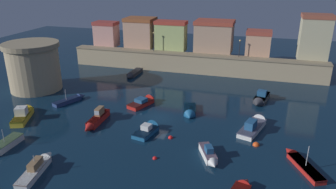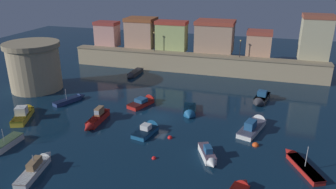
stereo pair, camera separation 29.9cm
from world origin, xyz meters
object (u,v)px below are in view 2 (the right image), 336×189
moored_boat_12 (299,162)px  moored_boat_10 (145,101)px  moored_boat_11 (96,119)px  moored_boat_5 (134,74)px  quay_lamp_0 (154,39)px  moored_boat_0 (37,166)px  moored_boat_1 (261,99)px  moored_boat_4 (3,146)px  mooring_buoy_2 (170,138)px  moored_boat_3 (190,112)px  moored_boat_7 (149,129)px  quay_lamp_1 (240,46)px  moored_boat_8 (208,155)px  moored_boat_9 (254,125)px  moored_boat_6 (24,113)px  moored_boat_2 (72,99)px  mooring_buoy_0 (255,146)px  mooring_buoy_1 (154,159)px  fortress_tower (34,66)px

moored_boat_12 → moored_boat_10: bearing=36.9°
moored_boat_10 → moored_boat_11: 9.02m
moored_boat_5 → quay_lamp_0: bearing=156.6°
moored_boat_0 → moored_boat_1: size_ratio=1.13×
moored_boat_4 → moored_boat_10: 20.26m
moored_boat_4 → mooring_buoy_2: moored_boat_4 is taller
moored_boat_0 → moored_boat_3: 21.31m
moored_boat_4 → moored_boat_7: bearing=121.2°
quay_lamp_1 → moored_boat_8: 31.02m
moored_boat_3 → moored_boat_11: bearing=-72.1°
quay_lamp_1 → moored_boat_11: (-16.13, -26.12, -5.40)m
moored_boat_5 → moored_boat_12: size_ratio=0.93×
moored_boat_11 → moored_boat_8: bearing=72.4°
moored_boat_5 → moored_boat_9: 28.46m
moored_boat_6 → moored_boat_11: bearing=-107.1°
moored_boat_5 → moored_boat_6: moored_boat_6 is taller
moored_boat_2 → moored_boat_6: size_ratio=0.85×
quay_lamp_1 → moored_boat_9: quay_lamp_1 is taller
quay_lamp_1 → moored_boat_6: size_ratio=0.50×
moored_boat_5 → moored_boat_8: size_ratio=1.32×
moored_boat_1 → mooring_buoy_0: size_ratio=7.29×
moored_boat_9 → moored_boat_10: bearing=94.5°
moored_boat_5 → moored_boat_9: size_ratio=0.83×
moored_boat_11 → quay_lamp_0: bearing=179.7°
moored_boat_3 → moored_boat_5: size_ratio=0.86×
moored_boat_12 → mooring_buoy_1: bearing=76.2°
moored_boat_9 → mooring_buoy_2: size_ratio=12.07×
moored_boat_1 → moored_boat_5: bearing=-94.7°
quay_lamp_1 → moored_boat_1: bearing=-69.4°
moored_boat_12 → fortress_tower: bearing=47.9°
moored_boat_2 → moored_boat_12: (32.55, -8.68, -0.02)m
quay_lamp_0 → mooring_buoy_0: size_ratio=4.85×
moored_boat_10 → moored_boat_3: bearing=-82.3°
moored_boat_8 → moored_boat_12: bearing=75.3°
moored_boat_10 → mooring_buoy_0: 18.63m
moored_boat_1 → mooring_buoy_2: moored_boat_1 is taller
moored_boat_3 → moored_boat_7: 7.56m
quay_lamp_1 → moored_boat_1: (4.57, -12.19, -5.45)m
moored_boat_6 → quay_lamp_1: bearing=-67.0°
moored_boat_0 → moored_boat_7: (8.01, 11.21, -0.08)m
moored_boat_2 → moored_boat_8: size_ratio=1.23×
moored_boat_7 → mooring_buoy_1: size_ratio=9.76×
moored_boat_5 → moored_boat_7: (10.68, -20.86, -0.00)m
moored_boat_2 → moored_boat_8: 25.46m
quay_lamp_1 → moored_boat_1: 14.12m
moored_boat_1 → moored_boat_2: 29.25m
moored_boat_4 → moored_boat_6: bearing=-156.4°
mooring_buoy_0 → moored_boat_5: bearing=139.0°
moored_boat_1 → moored_boat_12: size_ratio=0.90×
quay_lamp_1 → moored_boat_10: size_ratio=0.59×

